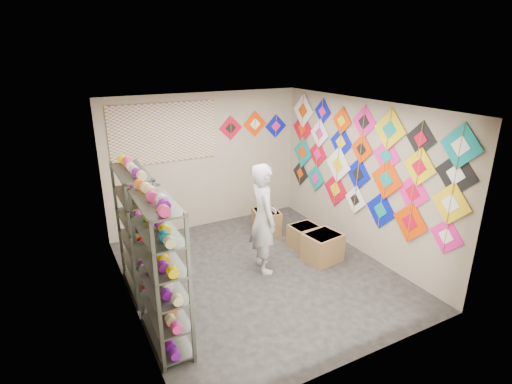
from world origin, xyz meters
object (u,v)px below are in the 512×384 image
shelf_rack_back (137,232)px  shopkeeper (263,218)px  carton_a (322,247)px  carton_c (266,222)px  shelf_rack_front (161,273)px  carton_b (304,236)px

shelf_rack_back → shopkeeper: bearing=-10.5°
shelf_rack_back → carton_a: shelf_rack_back is taller
carton_a → carton_c: size_ratio=1.11×
shelf_rack_front → carton_b: shelf_rack_front is taller
carton_a → shelf_rack_front: bearing=-174.4°
shopkeeper → carton_a: shopkeeper is taller
shelf_rack_back → carton_c: shelf_rack_back is taller
carton_b → carton_a: bearing=-96.0°
shelf_rack_back → carton_a: size_ratio=3.19×
shelf_rack_front → carton_a: shelf_rack_front is taller
shopkeeper → carton_b: size_ratio=3.61×
carton_c → carton_b: bearing=-55.9°
shopkeeper → carton_a: 1.25m
shelf_rack_front → shopkeeper: shelf_rack_front is taller
shelf_rack_back → shopkeeper: size_ratio=1.04×
shelf_rack_back → carton_c: 2.86m
shelf_rack_front → carton_c: shelf_rack_front is taller
shelf_rack_front → shopkeeper: bearing=26.4°
shelf_rack_front → shopkeeper: size_ratio=1.04×
shopkeeper → carton_c: 1.55m
shelf_rack_back → carton_c: (2.64, 0.84, -0.72)m
carton_b → carton_c: bearing=107.7°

